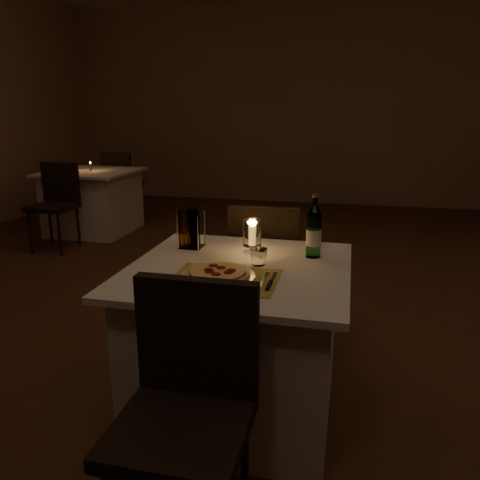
% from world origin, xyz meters
% --- Properties ---
extents(floor, '(8.00, 10.00, 0.02)m').
position_xyz_m(floor, '(0.00, 0.00, -0.01)').
color(floor, '#4D2B18').
rests_on(floor, ground).
extents(wall_back, '(8.00, 0.02, 3.00)m').
position_xyz_m(wall_back, '(0.00, 5.01, 1.50)').
color(wall_back, '#916E54').
rests_on(wall_back, ground).
extents(main_table, '(1.00, 1.00, 0.74)m').
position_xyz_m(main_table, '(-0.04, -0.48, 0.37)').
color(main_table, silver).
rests_on(main_table, ground).
extents(chair_near, '(0.42, 0.42, 0.90)m').
position_xyz_m(chair_near, '(-0.04, -1.20, 0.55)').
color(chair_near, black).
rests_on(chair_near, ground).
extents(chair_far, '(0.42, 0.42, 0.90)m').
position_xyz_m(chair_far, '(-0.04, 0.23, 0.55)').
color(chair_far, black).
rests_on(chair_far, ground).
extents(placemat, '(0.45, 0.34, 0.00)m').
position_xyz_m(placemat, '(-0.06, -0.66, 0.74)').
color(placemat, '#AD923C').
rests_on(placemat, main_table).
extents(plate, '(0.32, 0.32, 0.01)m').
position_xyz_m(plate, '(-0.09, -0.66, 0.75)').
color(plate, white).
rests_on(plate, placemat).
extents(pizza, '(0.28, 0.28, 0.02)m').
position_xyz_m(pizza, '(-0.09, -0.66, 0.77)').
color(pizza, '#D8B77F').
rests_on(pizza, plate).
extents(fork, '(0.02, 0.18, 0.00)m').
position_xyz_m(fork, '(0.10, -0.63, 0.75)').
color(fork, silver).
rests_on(fork, placemat).
extents(knife, '(0.02, 0.22, 0.01)m').
position_xyz_m(knife, '(0.14, -0.69, 0.75)').
color(knife, black).
rests_on(knife, placemat).
extents(tumbler, '(0.08, 0.08, 0.08)m').
position_xyz_m(tumbler, '(0.04, -0.44, 0.78)').
color(tumbler, white).
rests_on(tumbler, main_table).
extents(water_bottle, '(0.07, 0.07, 0.31)m').
position_xyz_m(water_bottle, '(0.27, -0.26, 0.86)').
color(water_bottle, '#59A565').
rests_on(water_bottle, main_table).
extents(hurricane_candle, '(0.09, 0.09, 0.18)m').
position_xyz_m(hurricane_candle, '(-0.03, -0.28, 0.84)').
color(hurricane_candle, white).
rests_on(hurricane_candle, main_table).
extents(cruet_caddy, '(0.12, 0.12, 0.21)m').
position_xyz_m(cruet_caddy, '(-0.35, -0.26, 0.84)').
color(cruet_caddy, white).
rests_on(cruet_caddy, main_table).
extents(neighbor_table_left, '(1.00, 1.00, 0.74)m').
position_xyz_m(neighbor_table_left, '(-2.56, 2.53, 0.37)').
color(neighbor_table_left, silver).
rests_on(neighbor_table_left, ground).
extents(neighbor_chair_la, '(0.42, 0.42, 0.90)m').
position_xyz_m(neighbor_chair_la, '(-2.56, 1.81, 0.55)').
color(neighbor_chair_la, black).
rests_on(neighbor_chair_la, ground).
extents(neighbor_chair_lb, '(0.42, 0.42, 0.90)m').
position_xyz_m(neighbor_chair_lb, '(-2.56, 3.24, 0.55)').
color(neighbor_chair_lb, black).
rests_on(neighbor_chair_lb, ground).
extents(neighbor_candle_left, '(0.03, 0.03, 0.11)m').
position_xyz_m(neighbor_candle_left, '(-2.56, 2.53, 0.79)').
color(neighbor_candle_left, white).
rests_on(neighbor_candle_left, neighbor_table_left).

